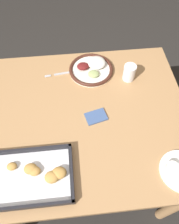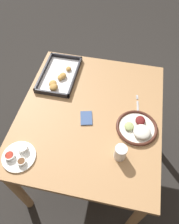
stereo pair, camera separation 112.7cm
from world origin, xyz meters
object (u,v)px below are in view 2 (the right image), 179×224
Objects in this scene: fork at (138,108)px; saucer_plate at (19,155)px; baking_tray at (59,76)px; dinner_plate at (137,128)px; drinking_cup at (120,152)px; napkin at (86,118)px.

saucer_plate is (-0.47, 0.61, 0.01)m from fork.
baking_tray reaches higher than fork.
drinking_cup is (-0.20, 0.08, 0.03)m from dinner_plate.
dinner_plate reaches higher than baking_tray.
drinking_cup is at bearing -135.71° from baking_tray.
fork is at bearing 3.06° from dinner_plate.
drinking_cup is at bearing 157.65° from dinner_plate.
dinner_plate is at bearing -63.28° from saucer_plate.
saucer_plate is at bearing 116.72° from dinner_plate.
dinner_plate is 0.21m from drinking_cup.
baking_tray is at bearing 67.40° from fork.
fork is at bearing -105.67° from baking_tray.
drinking_cup reaches higher than fork.
baking_tray is 0.41m from napkin.
napkin is at bearing 108.37° from fork.
napkin is at bearing 87.76° from dinner_plate.
saucer_plate is at bearing 136.56° from napkin.
saucer_plate is 1.60× the size of napkin.
baking_tray is at bearing -3.80° from saucer_plate.
napkin is (0.01, 0.31, -0.01)m from dinner_plate.
baking_tray is (0.63, -0.04, 0.00)m from saucer_plate.
saucer_plate is 0.45m from napkin.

